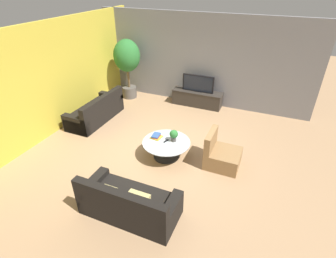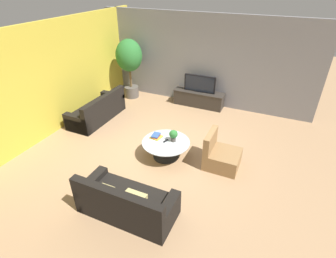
{
  "view_description": "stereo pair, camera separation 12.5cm",
  "coord_description": "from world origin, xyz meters",
  "px_view_note": "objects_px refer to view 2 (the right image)",
  "views": [
    {
      "loc": [
        2.42,
        -5.16,
        4.03
      ],
      "look_at": [
        0.14,
        0.18,
        0.55
      ],
      "focal_mm": 28.0,
      "sensor_mm": 36.0,
      "label": 1
    },
    {
      "loc": [
        2.53,
        -5.11,
        4.03
      ],
      "look_at": [
        0.14,
        0.18,
        0.55
      ],
      "focal_mm": 28.0,
      "sensor_mm": 36.0,
      "label": 2
    }
  ],
  "objects_px": {
    "media_console": "(199,98)",
    "potted_palm_tall": "(129,59)",
    "television": "(200,84)",
    "coffee_table": "(166,146)",
    "couch_near_entry": "(126,203)",
    "armchair_wicker": "(220,156)",
    "potted_plant_tabletop": "(173,135)",
    "couch_by_wall": "(98,111)"
  },
  "relations": [
    {
      "from": "media_console",
      "to": "potted_palm_tall",
      "type": "height_order",
      "value": "potted_palm_tall"
    },
    {
      "from": "television",
      "to": "coffee_table",
      "type": "xyz_separation_m",
      "value": [
        0.21,
        -3.18,
        -0.49
      ]
    },
    {
      "from": "couch_near_entry",
      "to": "armchair_wicker",
      "type": "height_order",
      "value": "armchair_wicker"
    },
    {
      "from": "media_console",
      "to": "coffee_table",
      "type": "bearing_deg",
      "value": -86.25
    },
    {
      "from": "potted_palm_tall",
      "to": "potted_plant_tabletop",
      "type": "xyz_separation_m",
      "value": [
        2.89,
        -2.77,
        -0.79
      ]
    },
    {
      "from": "couch_by_wall",
      "to": "potted_palm_tall",
      "type": "xyz_separation_m",
      "value": [
        0.04,
        1.96,
        1.13
      ]
    },
    {
      "from": "couch_near_entry",
      "to": "potted_palm_tall",
      "type": "height_order",
      "value": "potted_palm_tall"
    },
    {
      "from": "potted_palm_tall",
      "to": "armchair_wicker",
      "type": "bearing_deg",
      "value": -33.17
    },
    {
      "from": "coffee_table",
      "to": "television",
      "type": "bearing_deg",
      "value": 93.75
    },
    {
      "from": "coffee_table",
      "to": "media_console",
      "type": "bearing_deg",
      "value": 93.75
    },
    {
      "from": "media_console",
      "to": "potted_palm_tall",
      "type": "relative_size",
      "value": 0.82
    },
    {
      "from": "couch_near_entry",
      "to": "potted_plant_tabletop",
      "type": "distance_m",
      "value": 2.12
    },
    {
      "from": "armchair_wicker",
      "to": "potted_palm_tall",
      "type": "distance_m",
      "value": 4.99
    },
    {
      "from": "couch_by_wall",
      "to": "television",
      "type": "bearing_deg",
      "value": 131.25
    },
    {
      "from": "couch_by_wall",
      "to": "armchair_wicker",
      "type": "bearing_deg",
      "value": 80.36
    },
    {
      "from": "media_console",
      "to": "potted_plant_tabletop",
      "type": "distance_m",
      "value": 3.11
    },
    {
      "from": "television",
      "to": "coffee_table",
      "type": "height_order",
      "value": "television"
    },
    {
      "from": "potted_plant_tabletop",
      "to": "potted_palm_tall",
      "type": "bearing_deg",
      "value": 136.25
    },
    {
      "from": "couch_near_entry",
      "to": "potted_palm_tall",
      "type": "xyz_separation_m",
      "value": [
        -2.83,
        4.86,
        1.13
      ]
    },
    {
      "from": "couch_near_entry",
      "to": "potted_palm_tall",
      "type": "bearing_deg",
      "value": -59.79
    },
    {
      "from": "television",
      "to": "potted_palm_tall",
      "type": "bearing_deg",
      "value": -173.25
    },
    {
      "from": "television",
      "to": "potted_plant_tabletop",
      "type": "distance_m",
      "value": 3.09
    },
    {
      "from": "couch_by_wall",
      "to": "couch_near_entry",
      "type": "xyz_separation_m",
      "value": [
        2.87,
        -2.9,
        0.0
      ]
    },
    {
      "from": "television",
      "to": "couch_by_wall",
      "type": "xyz_separation_m",
      "value": [
        -2.58,
        -2.26,
        -0.52
      ]
    },
    {
      "from": "coffee_table",
      "to": "couch_near_entry",
      "type": "distance_m",
      "value": 1.98
    },
    {
      "from": "media_console",
      "to": "coffee_table",
      "type": "relative_size",
      "value": 1.46
    },
    {
      "from": "armchair_wicker",
      "to": "potted_palm_tall",
      "type": "height_order",
      "value": "potted_palm_tall"
    },
    {
      "from": "couch_near_entry",
      "to": "media_console",
      "type": "bearing_deg",
      "value": -86.71
    },
    {
      "from": "coffee_table",
      "to": "couch_by_wall",
      "type": "bearing_deg",
      "value": 161.73
    },
    {
      "from": "coffee_table",
      "to": "armchair_wicker",
      "type": "xyz_separation_m",
      "value": [
        1.33,
        0.22,
        -0.04
      ]
    },
    {
      "from": "couch_by_wall",
      "to": "potted_plant_tabletop",
      "type": "relative_size",
      "value": 6.51
    },
    {
      "from": "media_console",
      "to": "couch_by_wall",
      "type": "height_order",
      "value": "couch_by_wall"
    },
    {
      "from": "television",
      "to": "coffee_table",
      "type": "bearing_deg",
      "value": -86.25
    },
    {
      "from": "television",
      "to": "media_console",
      "type": "bearing_deg",
      "value": 90.0
    },
    {
      "from": "couch_by_wall",
      "to": "armchair_wicker",
      "type": "relative_size",
      "value": 2.31
    },
    {
      "from": "potted_plant_tabletop",
      "to": "couch_near_entry",
      "type": "bearing_deg",
      "value": -91.67
    },
    {
      "from": "television",
      "to": "couch_near_entry",
      "type": "height_order",
      "value": "television"
    },
    {
      "from": "media_console",
      "to": "armchair_wicker",
      "type": "bearing_deg",
      "value": -62.61
    },
    {
      "from": "television",
      "to": "couch_near_entry",
      "type": "xyz_separation_m",
      "value": [
        0.3,
        -5.16,
        -0.52
      ]
    },
    {
      "from": "couch_by_wall",
      "to": "armchair_wicker",
      "type": "xyz_separation_m",
      "value": [
        4.11,
        -0.7,
        -0.01
      ]
    },
    {
      "from": "television",
      "to": "couch_near_entry",
      "type": "bearing_deg",
      "value": -86.71
    },
    {
      "from": "couch_near_entry",
      "to": "couch_by_wall",
      "type": "bearing_deg",
      "value": -45.26
    }
  ]
}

